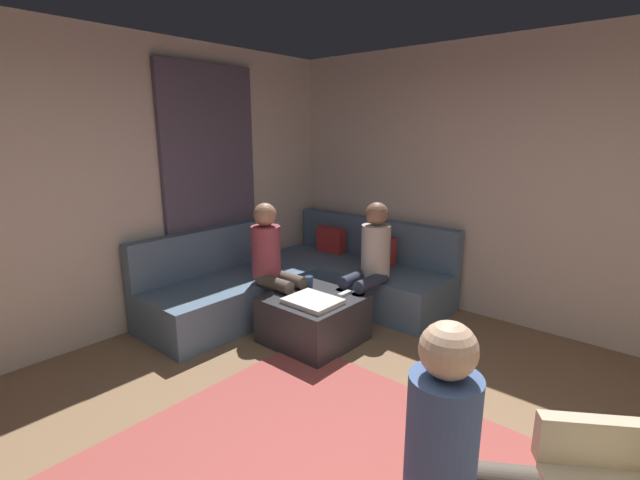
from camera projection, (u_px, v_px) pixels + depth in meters
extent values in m
cube|color=beige|center=(552.00, 188.00, 3.99)|extent=(6.00, 0.12, 2.70)
cube|color=beige|center=(74.00, 193.00, 3.71)|extent=(0.12, 6.00, 2.70)
cube|color=#595166|center=(211.00, 190.00, 4.62)|extent=(0.06, 1.10, 2.50)
cube|color=slate|center=(355.00, 281.00, 5.01)|extent=(2.10, 0.85, 0.42)
cube|color=slate|center=(374.00, 238.00, 5.16)|extent=(2.10, 0.14, 0.45)
cube|color=slate|center=(229.00, 299.00, 4.47)|extent=(0.85, 1.70, 0.42)
cube|color=slate|center=(206.00, 251.00, 4.59)|extent=(0.14, 1.70, 0.45)
cube|color=red|center=(331.00, 242.00, 5.37)|extent=(0.36, 0.12, 0.36)
cube|color=red|center=(379.00, 252.00, 4.93)|extent=(0.36, 0.12, 0.36)
cube|color=#333338|center=(314.00, 319.00, 3.99)|extent=(0.76, 0.76, 0.42)
cube|color=white|center=(313.00, 301.00, 3.79)|extent=(0.44, 0.36, 0.04)
cylinder|color=#334C72|center=(309.00, 281.00, 4.20)|extent=(0.08, 0.08, 0.10)
cube|color=white|center=(345.00, 293.00, 3.99)|extent=(0.05, 0.15, 0.02)
cube|color=#C6B593|center=(602.00, 441.00, 1.98)|extent=(0.51, 0.37, 0.22)
cylinder|color=#2D3347|center=(358.00, 316.00, 4.05)|extent=(0.12, 0.12, 0.42)
cylinder|color=#2D3347|center=(342.00, 311.00, 4.17)|extent=(0.12, 0.12, 0.42)
cylinder|color=#2D3347|center=(371.00, 282.00, 4.14)|extent=(0.12, 0.40, 0.12)
cylinder|color=#2D3347|center=(355.00, 278.00, 4.25)|extent=(0.12, 0.40, 0.12)
cylinder|color=beige|center=(376.00, 251.00, 4.28)|extent=(0.28, 0.28, 0.50)
sphere|color=#8C664C|center=(377.00, 214.00, 4.19)|extent=(0.22, 0.22, 0.22)
cylinder|color=brown|center=(304.00, 311.00, 4.17)|extent=(0.12, 0.12, 0.42)
cylinder|color=brown|center=(290.00, 316.00, 4.04)|extent=(0.12, 0.12, 0.42)
cylinder|color=brown|center=(288.00, 279.00, 4.23)|extent=(0.40, 0.12, 0.12)
cylinder|color=brown|center=(274.00, 284.00, 4.10)|extent=(0.40, 0.12, 0.12)
cylinder|color=#993F4C|center=(266.00, 252.00, 4.24)|extent=(0.28, 0.28, 0.50)
sphere|color=tan|center=(265.00, 215.00, 4.15)|extent=(0.22, 0.22, 0.22)
cylinder|color=brown|center=(485.00, 477.00, 1.84)|extent=(0.40, 0.32, 0.12)
cylinder|color=#3F598C|center=(442.00, 435.00, 1.72)|extent=(0.28, 0.28, 0.50)
sphere|color=#D8AD8C|center=(448.00, 350.00, 1.63)|extent=(0.22, 0.22, 0.22)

